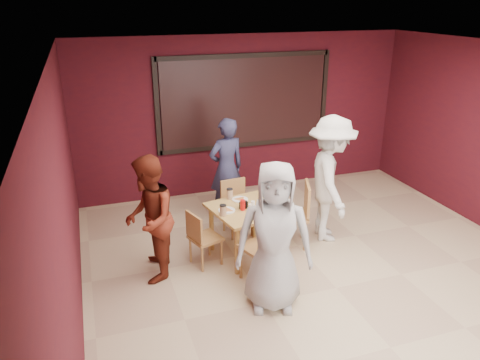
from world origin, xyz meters
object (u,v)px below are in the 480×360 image
object	(u,v)px
chair_left	(201,236)
diner_right	(330,179)
diner_left	(149,219)
dining_table	(247,213)
chair_back	(236,204)
diner_front	(274,237)
diner_back	(226,168)
chair_right	(298,211)
chair_front	(266,245)

from	to	relation	value
chair_left	diner_right	bearing A→B (deg)	5.14
diner_left	chair_left	bearing A→B (deg)	106.16
dining_table	chair_back	world-z (taller)	dining_table
diner_front	diner_back	world-z (taller)	diner_front
chair_right	diner_left	distance (m)	2.14
dining_table	diner_front	size ratio (longest dim) A/B	0.60
chair_back	chair_left	distance (m)	1.07
dining_table	chair_right	distance (m)	0.79
dining_table	diner_left	distance (m)	1.34
chair_back	diner_left	distance (m)	1.66
dining_table	diner_right	world-z (taller)	diner_right
diner_front	diner_right	size ratio (longest dim) A/B	0.95
diner_back	diner_left	distance (m)	2.02
chair_front	chair_back	bearing A→B (deg)	86.69
chair_back	diner_left	xyz separation A→B (m)	(-1.40, -0.83, 0.35)
diner_front	diner_back	xyz separation A→B (m)	(0.21, 2.47, -0.06)
chair_left	chair_right	world-z (taller)	chair_right
dining_table	chair_back	bearing A→B (deg)	83.97
diner_front	diner_right	world-z (taller)	diner_right
chair_right	chair_back	bearing A→B (deg)	137.15
diner_left	chair_front	bearing A→B (deg)	77.14
diner_back	diner_left	bearing A→B (deg)	34.06
chair_right	dining_table	bearing A→B (deg)	-176.97
chair_front	chair_right	size ratio (longest dim) A/B	0.99
diner_front	diner_left	bearing A→B (deg)	158.20
chair_right	diner_back	bearing A→B (deg)	118.37
diner_back	diner_right	world-z (taller)	diner_right
chair_front	chair_back	distance (m)	1.43
dining_table	chair_right	xyz separation A→B (m)	(0.79, 0.04, -0.10)
chair_back	chair_right	xyz separation A→B (m)	(0.71, -0.66, 0.07)
dining_table	diner_right	xyz separation A→B (m)	(1.31, 0.10, 0.30)
chair_left	diner_back	xyz separation A→B (m)	(0.77, 1.37, 0.38)
chair_left	diner_front	xyz separation A→B (m)	(0.57, -1.11, 0.45)
chair_left	chair_right	xyz separation A→B (m)	(1.45, 0.12, 0.09)
chair_front	diner_back	bearing A→B (deg)	86.60
chair_front	chair_right	xyz separation A→B (m)	(0.79, 0.77, 0.01)
diner_left	diner_front	bearing A→B (deg)	61.06
chair_back	diner_back	xyz separation A→B (m)	(0.04, 0.59, 0.36)
diner_right	chair_left	bearing A→B (deg)	110.70
chair_right	diner_front	xyz separation A→B (m)	(-0.88, -1.22, 0.35)
diner_front	diner_right	bearing A→B (deg)	61.17
chair_left	diner_right	xyz separation A→B (m)	(1.97, 0.18, 0.49)
diner_back	diner_front	bearing A→B (deg)	74.63
chair_back	diner_right	bearing A→B (deg)	-25.92
dining_table	chair_left	xyz separation A→B (m)	(-0.66, -0.08, -0.19)
diner_back	chair_right	bearing A→B (deg)	107.79
chair_left	diner_right	size ratio (longest dim) A/B	0.42
dining_table	diner_back	world-z (taller)	diner_back
diner_front	chair_front	bearing A→B (deg)	97.90
chair_back	diner_front	xyz separation A→B (m)	(-0.17, -1.88, 0.42)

